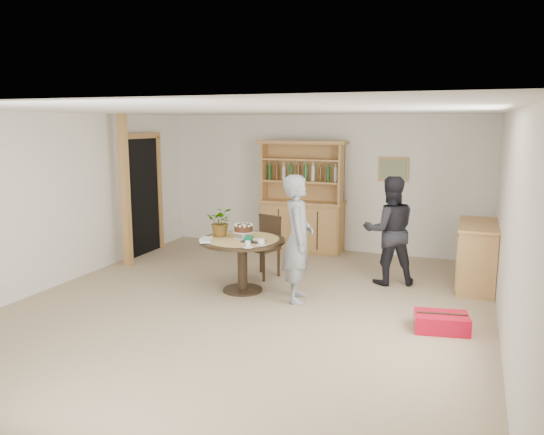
{
  "coord_description": "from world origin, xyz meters",
  "views": [
    {
      "loc": [
        2.61,
        -5.99,
        2.36
      ],
      "look_at": [
        0.02,
        0.82,
        1.05
      ],
      "focal_mm": 35.0,
      "sensor_mm": 36.0,
      "label": 1
    }
  ],
  "objects_px": {
    "hutch": "(302,214)",
    "adult_person": "(390,231)",
    "teen_boy": "(298,239)",
    "red_suitcase": "(441,322)",
    "dining_table": "(242,249)",
    "dining_chair": "(266,242)",
    "sideboard": "(477,255)"
  },
  "relations": [
    {
      "from": "hutch",
      "to": "adult_person",
      "type": "xyz_separation_m",
      "value": [
        1.82,
        -1.51,
        0.11
      ]
    },
    {
      "from": "teen_boy",
      "to": "red_suitcase",
      "type": "bearing_deg",
      "value": -118.77
    },
    {
      "from": "dining_table",
      "to": "teen_boy",
      "type": "height_order",
      "value": "teen_boy"
    },
    {
      "from": "dining_table",
      "to": "dining_chair",
      "type": "xyz_separation_m",
      "value": [
        0.03,
        0.83,
        -0.07
      ]
    },
    {
      "from": "hutch",
      "to": "sideboard",
      "type": "bearing_deg",
      "value": -22.21
    },
    {
      "from": "dining_chair",
      "to": "teen_boy",
      "type": "relative_size",
      "value": 0.56
    },
    {
      "from": "teen_boy",
      "to": "dining_table",
      "type": "bearing_deg",
      "value": 67.32
    },
    {
      "from": "hutch",
      "to": "dining_table",
      "type": "relative_size",
      "value": 1.7
    },
    {
      "from": "teen_boy",
      "to": "adult_person",
      "type": "xyz_separation_m",
      "value": [
        1.02,
        1.2,
        -0.05
      ]
    },
    {
      "from": "dining_table",
      "to": "teen_boy",
      "type": "relative_size",
      "value": 0.71
    },
    {
      "from": "hutch",
      "to": "red_suitcase",
      "type": "xyz_separation_m",
      "value": [
        2.68,
        -3.14,
        -0.59
      ]
    },
    {
      "from": "sideboard",
      "to": "adult_person",
      "type": "distance_m",
      "value": 1.29
    },
    {
      "from": "hutch",
      "to": "red_suitcase",
      "type": "height_order",
      "value": "hutch"
    },
    {
      "from": "adult_person",
      "to": "red_suitcase",
      "type": "xyz_separation_m",
      "value": [
        0.86,
        -1.63,
        -0.7
      ]
    },
    {
      "from": "red_suitcase",
      "to": "sideboard",
      "type": "bearing_deg",
      "value": 69.46
    },
    {
      "from": "dining_chair",
      "to": "sideboard",
      "type": "bearing_deg",
      "value": 28.53
    },
    {
      "from": "hutch",
      "to": "dining_chair",
      "type": "bearing_deg",
      "value": -90.82
    },
    {
      "from": "red_suitcase",
      "to": "adult_person",
      "type": "bearing_deg",
      "value": 107.96
    },
    {
      "from": "adult_person",
      "to": "red_suitcase",
      "type": "relative_size",
      "value": 2.43
    },
    {
      "from": "hutch",
      "to": "dining_table",
      "type": "distance_m",
      "value": 2.62
    },
    {
      "from": "dining_chair",
      "to": "teen_boy",
      "type": "xyz_separation_m",
      "value": [
        0.82,
        -0.93,
        0.31
      ]
    },
    {
      "from": "teen_boy",
      "to": "red_suitcase",
      "type": "relative_size",
      "value": 2.57
    },
    {
      "from": "sideboard",
      "to": "dining_table",
      "type": "bearing_deg",
      "value": -156.0
    },
    {
      "from": "dining_chair",
      "to": "teen_boy",
      "type": "distance_m",
      "value": 1.28
    },
    {
      "from": "hutch",
      "to": "sideboard",
      "type": "xyz_separation_m",
      "value": [
        3.04,
        -1.24,
        -0.22
      ]
    },
    {
      "from": "sideboard",
      "to": "adult_person",
      "type": "height_order",
      "value": "adult_person"
    },
    {
      "from": "dining_chair",
      "to": "teen_boy",
      "type": "height_order",
      "value": "teen_boy"
    },
    {
      "from": "sideboard",
      "to": "adult_person",
      "type": "xyz_separation_m",
      "value": [
        -1.22,
        -0.27,
        0.33
      ]
    },
    {
      "from": "sideboard",
      "to": "dining_chair",
      "type": "distance_m",
      "value": 3.12
    },
    {
      "from": "hutch",
      "to": "dining_chair",
      "type": "xyz_separation_m",
      "value": [
        -0.03,
        -1.79,
        -0.15
      ]
    },
    {
      "from": "sideboard",
      "to": "adult_person",
      "type": "bearing_deg",
      "value": -167.46
    },
    {
      "from": "hutch",
      "to": "adult_person",
      "type": "distance_m",
      "value": 2.37
    }
  ]
}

